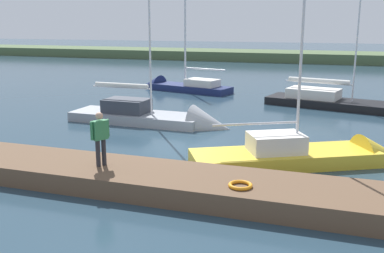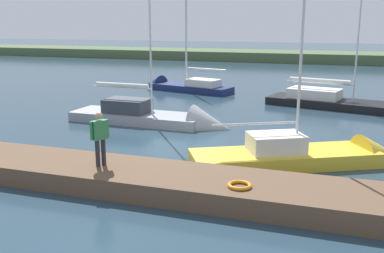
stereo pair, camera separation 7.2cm
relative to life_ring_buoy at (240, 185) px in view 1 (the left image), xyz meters
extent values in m
plane|color=#263D4C|center=(3.59, -5.03, -0.65)|extent=(200.00, 200.00, 0.00)
cube|color=#4C603D|center=(3.59, -48.80, -0.65)|extent=(180.00, 8.00, 2.40)
cube|color=brown|center=(3.59, -0.49, -0.35)|extent=(19.09, 2.47, 0.60)
torus|color=orange|center=(0.00, 0.00, 0.00)|extent=(0.66, 0.66, 0.10)
cube|color=navy|center=(7.97, -19.38, -0.59)|extent=(6.50, 3.40, 0.81)
cone|color=navy|center=(11.44, -20.29, -0.59)|extent=(2.11, 2.25, 1.88)
cube|color=silver|center=(6.96, -19.12, 0.07)|extent=(2.58, 1.98, 0.51)
cylinder|color=silver|center=(8.37, -19.49, 3.11)|extent=(0.14, 0.14, 6.59)
cylinder|color=silver|center=(6.76, -19.07, 1.05)|extent=(3.25, 0.95, 0.11)
cube|color=gray|center=(7.24, -8.80, -0.64)|extent=(6.85, 2.32, 0.92)
cone|color=gray|center=(3.31, -8.69, -0.64)|extent=(1.98, 2.18, 2.13)
cube|color=#333842|center=(7.80, -8.81, 0.16)|extent=(2.23, 1.57, 0.68)
cylinder|color=silver|center=(6.43, -8.78, 3.55)|extent=(0.10, 0.10, 7.45)
cylinder|color=silver|center=(8.07, -8.82, 1.08)|extent=(3.28, 0.17, 0.08)
cylinder|color=silver|center=(8.07, -8.82, 1.20)|extent=(2.96, 0.28, 0.20)
cube|color=black|center=(-2.32, -16.10, -0.62)|extent=(8.54, 4.23, 0.85)
cube|color=silver|center=(-0.93, -16.43, 0.09)|extent=(3.31, 2.41, 0.58)
cylinder|color=silver|center=(-3.14, -15.91, 5.12)|extent=(0.10, 0.10, 10.64)
cylinder|color=silver|center=(-1.17, -16.38, 0.75)|extent=(3.95, 1.02, 0.08)
cylinder|color=silver|center=(-1.17, -16.38, 0.87)|extent=(3.61, 1.13, 0.28)
cube|color=gold|center=(-0.70, -4.14, -0.63)|extent=(6.71, 4.81, 0.98)
cone|color=gold|center=(-4.02, -5.93, -0.63)|extent=(2.41, 2.49, 1.90)
cube|color=silver|center=(-0.39, -3.97, 0.18)|extent=(2.25, 2.02, 0.64)
cylinder|color=silver|center=(-1.06, -4.33, 3.79)|extent=(0.10, 0.10, 7.84)
cylinder|color=silver|center=(0.28, -3.61, 0.90)|extent=(2.71, 1.51, 0.08)
cylinder|color=#28282D|center=(4.43, -0.53, 0.37)|extent=(0.14, 0.14, 0.84)
cylinder|color=#28282D|center=(4.53, -0.35, 0.37)|extent=(0.14, 0.14, 0.84)
cube|color=#337F4C|center=(4.48, -0.44, 1.08)|extent=(0.42, 0.50, 0.59)
sphere|color=tan|center=(4.48, -0.44, 1.53)|extent=(0.23, 0.23, 0.23)
cylinder|color=#337F4C|center=(4.34, -0.68, 1.10)|extent=(0.09, 0.09, 0.56)
cylinder|color=#337F4C|center=(4.62, -0.20, 1.10)|extent=(0.09, 0.09, 0.56)
camera|label=1|loc=(-2.30, 11.04, 4.27)|focal=41.32mm
camera|label=2|loc=(-2.37, 11.02, 4.27)|focal=41.32mm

